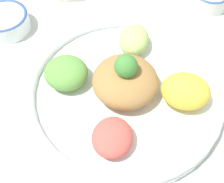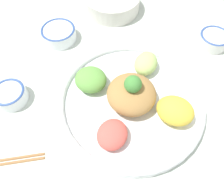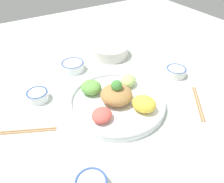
# 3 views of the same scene
# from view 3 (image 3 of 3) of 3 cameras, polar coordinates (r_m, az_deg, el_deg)

# --- Properties ---
(ground_plane) EXTENTS (2.40, 2.40, 0.00)m
(ground_plane) POSITION_cam_3_polar(r_m,az_deg,el_deg) (0.91, 1.87, -3.10)
(ground_plane) COLOR silver
(salad_platter) EXTENTS (0.40, 0.40, 0.12)m
(salad_platter) POSITION_cam_3_polar(r_m,az_deg,el_deg) (0.89, 1.13, -2.05)
(salad_platter) COLOR white
(salad_platter) RESTS_ON ground_plane
(rice_bowl_blue) EXTENTS (0.10, 0.10, 0.04)m
(rice_bowl_blue) POSITION_cam_3_polar(r_m,az_deg,el_deg) (1.11, 16.37, 5.05)
(rice_bowl_blue) COLOR white
(rice_bowl_blue) RESTS_ON ground_plane
(sauce_bowl_dark) EXTENTS (0.09, 0.09, 0.04)m
(sauce_bowl_dark) POSITION_cam_3_polar(r_m,az_deg,el_deg) (0.97, -18.85, -0.93)
(sauce_bowl_dark) COLOR white
(sauce_bowl_dark) RESTS_ON ground_plane
(rice_bowl_plain) EXTENTS (0.11, 0.11, 0.04)m
(rice_bowl_plain) POSITION_cam_3_polar(r_m,az_deg,el_deg) (1.13, -10.17, 6.66)
(rice_bowl_plain) COLOR white
(rice_bowl_plain) RESTS_ON ground_plane
(side_serving_bowl) EXTENTS (0.20, 0.20, 0.06)m
(side_serving_bowl) POSITION_cam_3_polar(r_m,az_deg,el_deg) (1.23, -0.55, 10.75)
(side_serving_bowl) COLOR silver
(side_serving_bowl) RESTS_ON ground_plane
(chopsticks_pair_near) EXTENTS (0.18, 0.15, 0.01)m
(chopsticks_pair_near) POSITION_cam_3_polar(r_m,az_deg,el_deg) (0.98, 21.66, -2.74)
(chopsticks_pair_near) COLOR #9E6B3D
(chopsticks_pair_near) RESTS_ON ground_plane
(chopsticks_pair_far) EXTENTS (0.10, 0.19, 0.01)m
(chopsticks_pair_far) POSITION_cam_3_polar(r_m,az_deg,el_deg) (0.86, -21.17, -9.49)
(chopsticks_pair_far) COLOR #9E6B3D
(chopsticks_pair_far) RESTS_ON ground_plane
(serving_spoon_main) EXTENTS (0.12, 0.11, 0.01)m
(serving_spoon_main) POSITION_cam_3_polar(r_m,az_deg,el_deg) (0.79, 20.61, -14.89)
(serving_spoon_main) COLOR silver
(serving_spoon_main) RESTS_ON ground_plane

